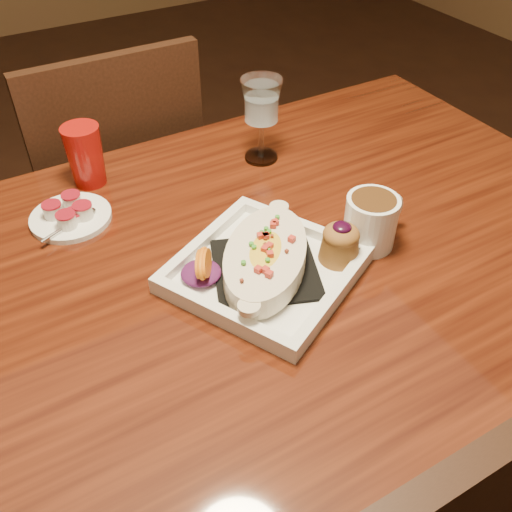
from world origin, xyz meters
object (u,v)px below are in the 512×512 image
table (226,307)px  saucer (70,215)px  plate (272,261)px  red_tumbler (85,156)px  coffee_mug (372,219)px  goblet (261,105)px  chair_far (119,196)px

table → saucer: 0.33m
table → saucer: saucer is taller
plate → red_tumbler: (-0.17, 0.41, 0.03)m
coffee_mug → table: bearing=154.5°
goblet → chair_far: bearing=121.5°
plate → red_tumbler: 0.45m
table → red_tumbler: size_ratio=12.35×
saucer → coffee_mug: bearing=-36.5°
coffee_mug → red_tumbler: size_ratio=1.03×
chair_far → goblet: 0.56m
goblet → red_tumbler: bearing=165.0°
saucer → red_tumbler: 0.14m
saucer → plate: bearing=-51.6°
plate → coffee_mug: bearing=-31.5°
saucer → red_tumbler: (0.07, 0.10, 0.05)m
table → saucer: bearing=126.6°
saucer → goblet: bearing=1.9°
plate → saucer: bearing=101.1°
chair_far → coffee_mug: size_ratio=7.40×
saucer → red_tumbler: red_tumbler is taller
table → red_tumbler: (-0.11, 0.35, 0.16)m
table → plate: bearing=-44.7°
saucer → table: bearing=-53.4°
table → red_tumbler: bearing=107.9°
red_tumbler → plate: bearing=-67.3°
plate → coffee_mug: 0.19m
coffee_mug → saucer: coffee_mug is taller
red_tumbler → table: bearing=-72.1°
coffee_mug → saucer: bearing=133.9°
goblet → red_tumbler: (-0.34, 0.09, -0.06)m
table → plate: size_ratio=4.22×
coffee_mug → goblet: size_ratio=0.72×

